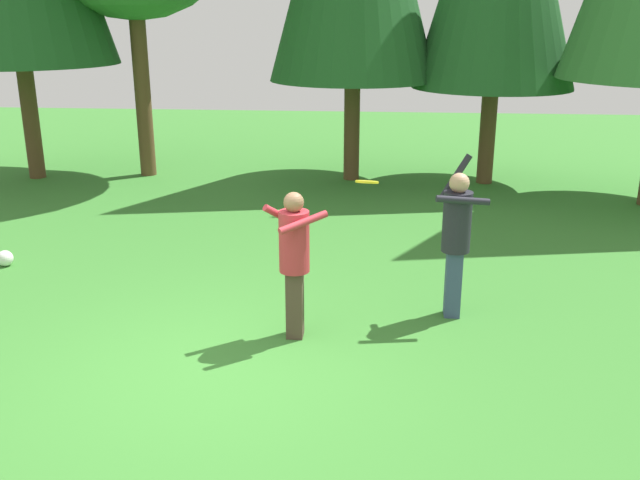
{
  "coord_description": "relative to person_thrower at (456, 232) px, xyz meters",
  "views": [
    {
      "loc": [
        1.68,
        -6.43,
        3.56
      ],
      "look_at": [
        1.0,
        1.26,
        1.05
      ],
      "focal_mm": 39.53,
      "sensor_mm": 36.0,
      "label": 1
    }
  ],
  "objects": [
    {
      "name": "person_thrower",
      "position": [
        0.0,
        0.0,
        0.0
      ],
      "size": [
        0.63,
        0.55,
        1.97
      ],
      "rotation": [
        0.0,
        0.0,
        -3.0
      ],
      "color": "#38476B",
      "rests_on": "ground_plane"
    },
    {
      "name": "ball_white",
      "position": [
        -6.37,
        1.21,
        -0.96
      ],
      "size": [
        0.23,
        0.23,
        0.23
      ],
      "primitive_type": "sphere",
      "color": "white",
      "rests_on": "ground_plane"
    },
    {
      "name": "ground_plane",
      "position": [
        -2.59,
        -1.64,
        -1.07
      ],
      "size": [
        40.0,
        40.0,
        0.0
      ],
      "primitive_type": "plane",
      "color": "#387A2D"
    },
    {
      "name": "person_catcher",
      "position": [
        -1.84,
        -0.75,
        -0.06
      ],
      "size": [
        0.74,
        0.73,
        1.7
      ],
      "rotation": [
        0.0,
        0.0,
        0.65
      ],
      "color": "#4C382D",
      "rests_on": "ground_plane"
    },
    {
      "name": "frisbee",
      "position": [
        -1.07,
        -0.16,
        0.62
      ],
      "size": [
        0.31,
        0.31,
        0.08
      ],
      "color": "yellow"
    }
  ]
}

